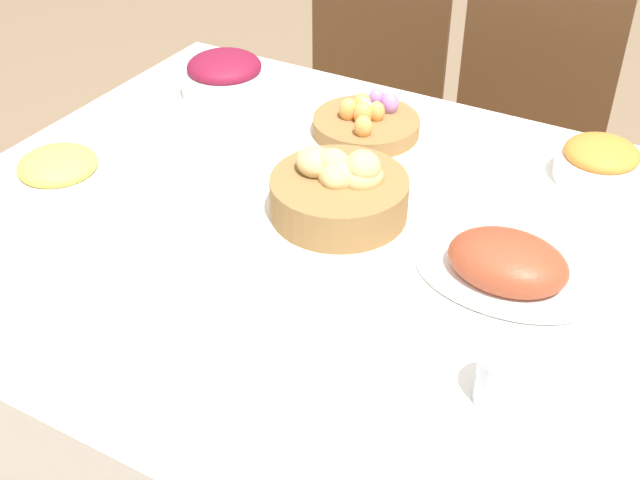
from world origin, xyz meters
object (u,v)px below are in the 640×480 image
Objects in this scene: carrot_bowl at (600,162)px; spoon at (413,458)px; ham_platter at (507,265)px; knife at (391,448)px; pineapple_bowl at (60,175)px; chair_far_left at (361,106)px; butter_dish at (189,254)px; beet_salad_bowl at (225,76)px; chair_far_center at (516,144)px; egg_basket at (366,122)px; bread_basket at (340,190)px; fork at (188,361)px; dinner_plate at (284,401)px; drinking_cup at (505,378)px.

carrot_bowl is 0.86× the size of spoon.
ham_platter is 1.56× the size of knife.
pineapple_bowl reaches higher than spoon.
ham_platter is at bearing 92.16° from knife.
butter_dish is at bearing -82.49° from chair_far_left.
ham_platter is 0.41m from spoon.
beet_salad_bowl reaches higher than pineapple_bowl.
carrot_bowl is (0.76, -0.52, 0.29)m from chair_far_left.
pineapple_bowl is at bearing 159.54° from spoon.
chair_far_center is 4.95× the size of spoon.
beet_salad_bowl is (-0.36, 0.01, 0.02)m from egg_basket.
pineapple_bowl is at bearing -168.57° from ham_platter.
bread_basket reaches higher than pineapple_bowl.
butter_dish is at bearing 130.12° from fork.
chair_far_left is at bearing 122.01° from knife.
pineapple_bowl reaches higher than dinner_plate.
ham_platter is at bearing -98.18° from carrot_bowl.
chair_far_center reaches higher than carrot_bowl.
fork is (-0.16, 0.00, -0.00)m from dinner_plate.
egg_basket is at bearing -1.09° from beet_salad_bowl.
chair_far_left reaches higher than drinking_cup.
chair_far_center is 0.66m from egg_basket.
dinner_plate is (0.15, -0.44, -0.04)m from bread_basket.
egg_basket is at bearing -173.93° from carrot_bowl.
dinner_plate is at bearing -71.66° from egg_basket.
dinner_plate is at bearing -32.46° from butter_dish.
dinner_plate is at bearing -71.19° from bread_basket.
beet_salad_bowl is 0.96m from dinner_plate.
butter_dish is at bearing -95.88° from egg_basket.
pineapple_bowl is 1.56× the size of butter_dish.
pineapple_bowl is at bearing -147.75° from carrot_bowl.
bread_basket is 1.28× the size of knife.
knife is (0.40, -0.73, -0.02)m from egg_basket.
bread_basket is 1.45× the size of pineapple_bowl.
butter_dish reaches higher than dinner_plate.
drinking_cup is (0.79, -1.15, 0.30)m from chair_far_left.
beet_salad_bowl is 1.20× the size of carrot_bowl.
drinking_cup is (0.42, 0.15, 0.04)m from fork.
egg_basket is (-0.18, -0.57, 0.28)m from chair_far_center.
bread_basket is at bearing -33.46° from beet_salad_bowl.
drinking_cup is at bearing -72.29° from ham_platter.
pineapple_bowl reaches higher than carrot_bowl.
bread_basket is at bearing 123.75° from spoon.
beet_salad_bowl is 0.50m from pineapple_bowl.
fork is 0.35m from spoon.
egg_basket is 2.74× the size of drinking_cup.
bread_basket is 0.33m from ham_platter.
fork is at bearing -78.38° from chair_far_left.
bread_basket is 0.44m from fork.
chair_far_center is at bearing 103.59° from knife.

